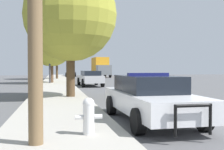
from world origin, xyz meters
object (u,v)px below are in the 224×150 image
at_px(car_background_distant, 71,73).
at_px(tree_sidewalk_far, 57,43).
at_px(traffic_light, 65,44).
at_px(fire_hydrant, 89,115).
at_px(box_truck, 101,67).
at_px(tree_sidewalk_mid, 51,45).
at_px(car_background_midblock, 90,78).
at_px(tree_sidewalk_near, 70,15).
at_px(police_car, 150,97).

relative_size(car_background_distant, tree_sidewalk_far, 0.58).
bearing_deg(traffic_light, fire_hydrant, -90.65).
relative_size(car_background_distant, box_truck, 0.62).
height_order(car_background_distant, tree_sidewalk_mid, tree_sidewalk_mid).
distance_m(traffic_light, car_background_distant, 24.59).
bearing_deg(car_background_midblock, tree_sidewalk_near, -105.40).
bearing_deg(tree_sidewalk_near, traffic_light, 89.17).
bearing_deg(tree_sidewalk_near, fire_hydrant, -90.38).
relative_size(car_background_midblock, car_background_distant, 1.06).
bearing_deg(tree_sidewalk_mid, tree_sidewalk_near, -85.34).
relative_size(traffic_light, box_truck, 0.76).
bearing_deg(car_background_distant, traffic_light, -92.86).
height_order(traffic_light, box_truck, traffic_light).
bearing_deg(car_background_midblock, car_background_distant, 87.89).
xyz_separation_m(car_background_midblock, tree_sidewalk_far, (-2.81, 14.85, 4.31)).
xyz_separation_m(police_car, box_truck, (4.85, 39.65, 1.06)).
bearing_deg(police_car, tree_sidewalk_far, -86.46).
bearing_deg(fire_hydrant, tree_sidewalk_far, 90.84).
height_order(traffic_light, tree_sidewalk_mid, tree_sidewalk_mid).
xyz_separation_m(car_background_midblock, tree_sidewalk_near, (-2.26, -9.97, 3.62)).
height_order(tree_sidewalk_far, tree_sidewalk_mid, tree_sidewalk_far).
distance_m(fire_hydrant, tree_sidewalk_near, 9.31).
distance_m(car_background_midblock, car_background_distant, 27.68).
relative_size(car_background_distant, tree_sidewalk_mid, 0.73).
bearing_deg(box_truck, traffic_light, 69.79).
distance_m(car_background_distant, box_truck, 6.83).
xyz_separation_m(police_car, tree_sidewalk_mid, (-3.20, 20.94, 3.23)).
distance_m(car_background_midblock, box_truck, 23.50).
bearing_deg(box_truck, police_car, 81.65).
distance_m(fire_hydrant, box_truck, 42.08).
relative_size(box_truck, tree_sidewalk_far, 0.93).
bearing_deg(car_background_midblock, police_car, -93.39).
relative_size(police_car, fire_hydrant, 6.10).
bearing_deg(tree_sidewalk_mid, fire_hydrant, -87.22).
distance_m(car_background_midblock, tree_sidewalk_far, 15.72).
bearing_deg(police_car, tree_sidewalk_mid, -82.46).
bearing_deg(police_car, car_background_distant, -91.13).
height_order(fire_hydrant, car_background_midblock, car_background_midblock).
relative_size(car_background_midblock, tree_sidewalk_mid, 0.78).
bearing_deg(box_truck, car_background_distant, -45.12).
height_order(fire_hydrant, tree_sidewalk_far, tree_sidewalk_far).
bearing_deg(fire_hydrant, traffic_light, 89.35).
relative_size(car_background_midblock, tree_sidewalk_near, 0.71).
height_order(car_background_midblock, car_background_distant, car_background_midblock).
bearing_deg(police_car, traffic_light, -85.89).
height_order(fire_hydrant, tree_sidewalk_mid, tree_sidewalk_mid).
xyz_separation_m(traffic_light, car_background_midblock, (2.07, -3.37, -3.23)).
bearing_deg(traffic_light, tree_sidewalk_far, 93.68).
height_order(traffic_light, car_background_midblock, traffic_light).
relative_size(police_car, box_truck, 0.71).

